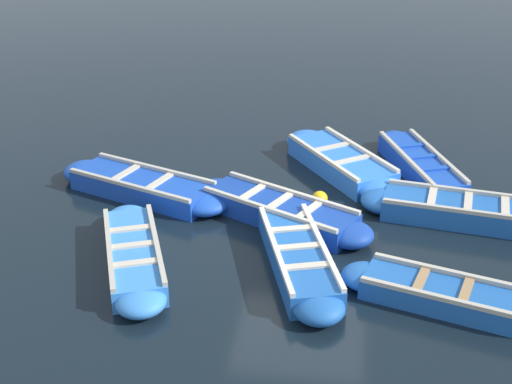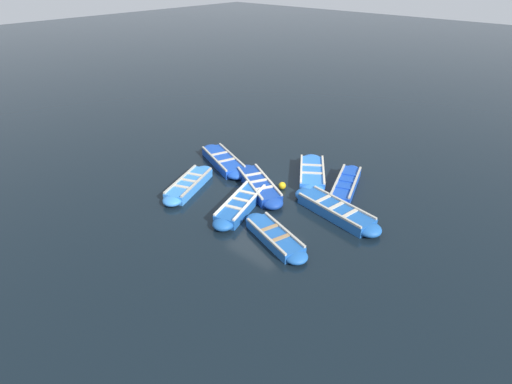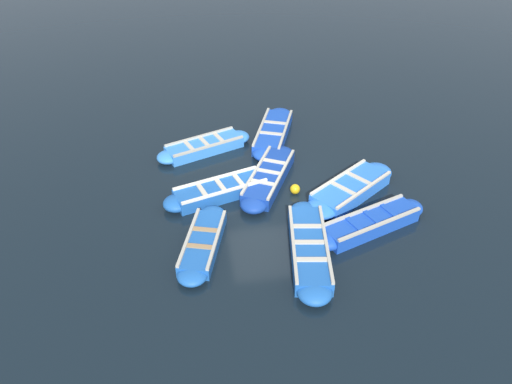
# 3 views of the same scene
# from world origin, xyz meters

# --- Properties ---
(ground_plane) EXTENTS (120.00, 120.00, 0.00)m
(ground_plane) POSITION_xyz_m (0.00, 0.00, 0.00)
(ground_plane) COLOR black
(boat_end_of_row) EXTENTS (2.14, 3.81, 0.44)m
(boat_end_of_row) POSITION_xyz_m (0.72, 3.19, 0.19)
(boat_end_of_row) COLOR #1947B7
(boat_end_of_row) RESTS_ON ground
(boat_bow_out) EXTENTS (3.57, 1.89, 0.47)m
(boat_bow_out) POSITION_xyz_m (2.42, -2.19, 0.21)
(boat_bow_out) COLOR #1947B7
(boat_bow_out) RESTS_ON ground
(boat_outer_right) EXTENTS (3.43, 1.94, 0.42)m
(boat_outer_right) POSITION_xyz_m (-1.75, 2.61, 0.18)
(boat_outer_right) COLOR #3884E0
(boat_outer_right) RESTS_ON ground
(boat_tucked) EXTENTS (1.41, 3.92, 0.45)m
(boat_tucked) POSITION_xyz_m (0.52, -2.89, 0.20)
(boat_tucked) COLOR #1E59AD
(boat_tucked) RESTS_ON ground
(boat_inner_gap) EXTENTS (3.60, 1.79, 0.45)m
(boat_inner_gap) POSITION_xyz_m (-1.46, -0.03, 0.20)
(boat_inner_gap) COLOR #1E59AD
(boat_inner_gap) RESTS_ON ground
(boat_centre) EXTENTS (2.40, 3.66, 0.45)m
(boat_centre) POSITION_xyz_m (0.07, 0.45, 0.20)
(boat_centre) COLOR navy
(boat_centre) RESTS_ON ground
(boat_far_corner) EXTENTS (1.61, 3.19, 0.38)m
(boat_far_corner) POSITION_xyz_m (-2.14, -2.23, 0.16)
(boat_far_corner) COLOR #1E59AD
(boat_far_corner) RESTS_ON ground
(boat_mid_row) EXTENTS (3.48, 2.85, 0.47)m
(boat_mid_row) POSITION_xyz_m (2.37, -0.57, 0.20)
(boat_mid_row) COLOR blue
(boat_mid_row) RESTS_ON ground
(buoy_orange_near) EXTENTS (0.30, 0.30, 0.30)m
(buoy_orange_near) POSITION_xyz_m (0.75, -0.23, 0.15)
(buoy_orange_near) COLOR #EAB214
(buoy_orange_near) RESTS_ON ground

